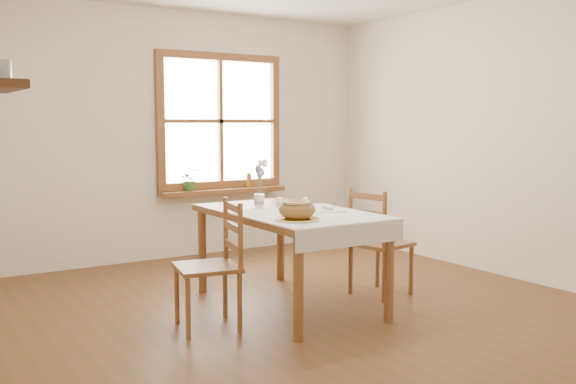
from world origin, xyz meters
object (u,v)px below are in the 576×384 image
object	(u,v)px
flower_vase	(259,201)
bread_plate	(297,219)
dining_table	(288,222)
chair_left	(207,265)
chair_right	(381,242)

from	to	relation	value
flower_vase	bread_plate	bearing A→B (deg)	-101.91
dining_table	flower_vase	bearing A→B (deg)	99.41
chair_left	chair_right	size ratio (longest dim) A/B	1.00
flower_vase	chair_right	bearing A→B (deg)	-28.66
dining_table	chair_left	size ratio (longest dim) A/B	1.79
chair_left	chair_right	world-z (taller)	chair_left
dining_table	bread_plate	size ratio (longest dim) A/B	5.40
chair_right	flower_vase	xyz separation A→B (m)	(-0.89, 0.49, 0.35)
chair_left	flower_vase	world-z (taller)	chair_left
bread_plate	flower_vase	bearing A→B (deg)	78.09
bread_plate	chair_right	bearing A→B (deg)	17.98
chair_left	bread_plate	distance (m)	0.70
flower_vase	dining_table	bearing A→B (deg)	-80.59
chair_left	flower_vase	distance (m)	0.94
dining_table	bread_plate	xyz separation A→B (m)	(-0.23, -0.48, 0.10)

